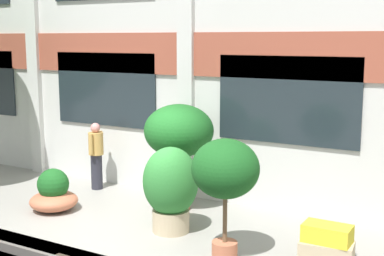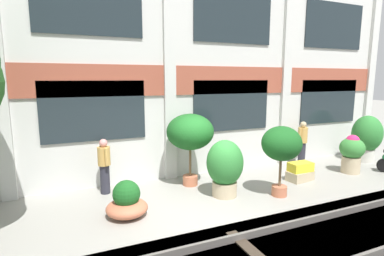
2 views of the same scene
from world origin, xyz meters
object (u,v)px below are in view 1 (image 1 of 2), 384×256
potted_plant_low_pan (179,133)px  potted_plant_wide_bowl (54,194)px  potted_plant_square_trough (327,244)px  resident_by_doorway (96,154)px  potted_plant_terracotta_small (225,172)px  potted_plant_fluted_column (171,186)px

potted_plant_low_pan → potted_plant_wide_bowl: potted_plant_low_pan is taller
potted_plant_square_trough → resident_by_doorway: bearing=166.9°
potted_plant_square_trough → potted_plant_low_pan: potted_plant_low_pan is taller
potted_plant_square_trough → potted_plant_wide_bowl: size_ratio=0.90×
potted_plant_wide_bowl → resident_by_doorway: size_ratio=0.63×
potted_plant_square_trough → potted_plant_terracotta_small: potted_plant_terracotta_small is taller
potted_plant_wide_bowl → potted_plant_low_pan: bearing=31.5°
potted_plant_square_trough → potted_plant_low_pan: 3.70m
potted_plant_wide_bowl → resident_by_doorway: resident_by_doorway is taller
potted_plant_wide_bowl → potted_plant_fluted_column: bearing=3.8°
resident_by_doorway → potted_plant_terracotta_small: bearing=144.4°
potted_plant_square_trough → resident_by_doorway: size_ratio=0.56×
potted_plant_terracotta_small → potted_plant_low_pan: potted_plant_low_pan is taller
potted_plant_square_trough → potted_plant_terracotta_small: bearing=-152.6°
potted_plant_square_trough → potted_plant_wide_bowl: 5.47m
potted_plant_terracotta_small → potted_plant_fluted_column: size_ratio=1.24×
potted_plant_low_pan → potted_plant_fluted_column: bearing=-65.2°
potted_plant_low_pan → resident_by_doorway: (-2.42, 0.33, -0.76)m
potted_plant_low_pan → potted_plant_wide_bowl: size_ratio=2.23×
potted_plant_low_pan → potted_plant_wide_bowl: bearing=-148.5°
potted_plant_low_pan → potted_plant_fluted_column: (0.53, -1.14, -0.75)m
potted_plant_fluted_column → resident_by_doorway: size_ratio=1.00×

